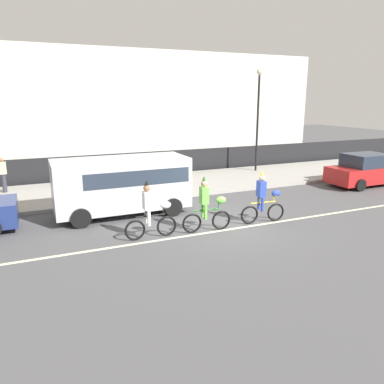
# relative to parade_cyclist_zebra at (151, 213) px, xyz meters

# --- Properties ---
(ground_plane) EXTENTS (80.00, 80.00, 0.00)m
(ground_plane) POSITION_rel_parade_cyclist_zebra_xyz_m (2.67, 0.20, -0.84)
(ground_plane) COLOR #4C4C4F
(road_centre_line) EXTENTS (36.00, 0.14, 0.01)m
(road_centre_line) POSITION_rel_parade_cyclist_zebra_xyz_m (2.67, -0.30, -0.84)
(road_centre_line) COLOR beige
(road_centre_line) RESTS_ON ground
(sidewalk_curb) EXTENTS (60.00, 5.00, 0.15)m
(sidewalk_curb) POSITION_rel_parade_cyclist_zebra_xyz_m (2.67, 6.70, -0.77)
(sidewalk_curb) COLOR #9E9B93
(sidewalk_curb) RESTS_ON ground
(fence_line) EXTENTS (40.00, 0.08, 1.40)m
(fence_line) POSITION_rel_parade_cyclist_zebra_xyz_m (2.67, 9.60, -0.14)
(fence_line) COLOR black
(fence_line) RESTS_ON ground
(building_backdrop) EXTENTS (28.00, 8.00, 7.57)m
(building_backdrop) POSITION_rel_parade_cyclist_zebra_xyz_m (3.72, 18.20, 2.94)
(building_backdrop) COLOR beige
(building_backdrop) RESTS_ON ground
(parade_cyclist_zebra) EXTENTS (1.72, 0.50, 1.92)m
(parade_cyclist_zebra) POSITION_rel_parade_cyclist_zebra_xyz_m (0.00, 0.00, 0.00)
(parade_cyclist_zebra) COLOR black
(parade_cyclist_zebra) RESTS_ON ground
(parade_cyclist_lime) EXTENTS (1.72, 0.50, 1.92)m
(parade_cyclist_lime) POSITION_rel_parade_cyclist_zebra_xyz_m (1.91, -0.14, 0.00)
(parade_cyclist_lime) COLOR black
(parade_cyclist_lime) RESTS_ON ground
(parade_cyclist_cobalt) EXTENTS (1.72, 0.50, 1.92)m
(parade_cyclist_cobalt) POSITION_rel_parade_cyclist_zebra_xyz_m (4.16, -0.12, 0.00)
(parade_cyclist_cobalt) COLOR black
(parade_cyclist_cobalt) RESTS_ON ground
(parked_van_silver) EXTENTS (5.00, 2.22, 2.18)m
(parked_van_silver) POSITION_rel_parade_cyclist_zebra_xyz_m (-0.17, 2.90, 0.44)
(parked_van_silver) COLOR silver
(parked_van_silver) RESTS_ON ground
(parked_car_red) EXTENTS (4.10, 1.92, 1.64)m
(parked_car_red) POSITION_rel_parade_cyclist_zebra_xyz_m (12.38, 2.81, -0.06)
(parked_car_red) COLOR #AD1E1E
(parked_car_red) RESTS_ON ground
(street_lamp_post) EXTENTS (0.36, 0.36, 5.86)m
(street_lamp_post) POSITION_rel_parade_cyclist_zebra_xyz_m (9.03, 7.89, 3.15)
(street_lamp_post) COLOR black
(street_lamp_post) RESTS_ON sidewalk_curb
(pedestrian_onlooker) EXTENTS (0.32, 0.20, 1.62)m
(pedestrian_onlooker) POSITION_rel_parade_cyclist_zebra_xyz_m (-4.56, 7.94, 0.17)
(pedestrian_onlooker) COLOR #33333D
(pedestrian_onlooker) RESTS_ON sidewalk_curb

